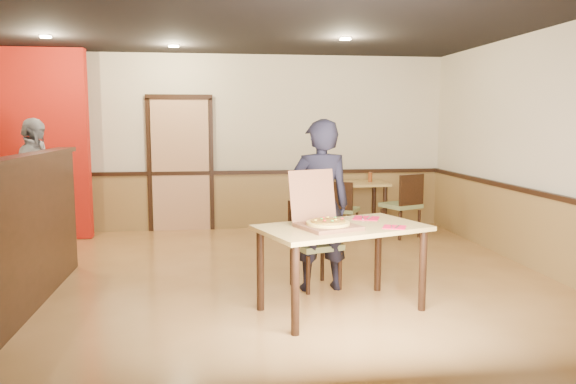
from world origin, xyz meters
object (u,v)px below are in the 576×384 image
Objects in this scene: diner at (320,206)px; diner_chair at (313,240)px; pizza_box at (325,220)px; condiment at (370,177)px; side_table at (362,193)px; side_chair_left at (341,207)px; passerby at (35,186)px; main_table at (342,238)px; side_chair_right at (404,203)px.

diner_chair is at bearing -74.39° from diner.
condiment is (1.49, 3.78, -0.01)m from pizza_box.
diner_chair is 3.19m from side_table.
side_chair_left is 4.24m from passerby.
side_chair_left is 3.31m from pizza_box.
diner is 3.35m from condiment.
diner is at bearing -112.96° from passerby.
main_table is 1.85× the size of diner_chair.
side_chair_right is 6.15× the size of condiment.
side_chair_right reaches higher than main_table.
main_table is at bearing 106.26° from side_chair_left.
diner is 3.99m from passerby.
diner is 0.99× the size of passerby.
side_chair_right is at bearing 33.45° from diner_chair.
condiment is (0.13, 0.01, 0.26)m from side_table.
diner reaches higher than diner_chair.
condiment is (1.32, 3.72, 0.17)m from main_table.
side_chair_left is 0.49× the size of passerby.
pizza_box is at bearing 179.48° from main_table.
diner_chair is 3.27m from condiment.
pizza_box is at bearing -111.52° from condiment.
diner is 2.57× the size of pizza_box.
main_table is 1.94× the size of side_chair_left.
side_table is 3.31m from diner.
diner is at bearing 29.62° from side_chair_right.
condiment is (1.45, 2.91, 0.36)m from diner_chair.
main_table is at bearing -107.82° from side_table.
diner_chair reaches higher than main_table.
diner is at bearing 101.14° from side_chair_left.
main_table is 3.95m from condiment.
condiment is at bearing -85.09° from side_chair_right.
main_table is 3.19m from side_chair_left.
side_table is (1.19, 3.71, -0.09)m from main_table.
side_table is (0.48, 0.61, 0.13)m from side_chair_left.
passerby is 11.40× the size of condiment.
diner_chair is at bearing 66.82° from pizza_box.
diner is at bearing -89.32° from diner_chair.
pizza_box reaches higher than side_chair_right.
condiment is at bearing 4.80° from side_table.
side_table is at bearing 52.65° from main_table.
diner_chair is at bearing -116.46° from condiment.
pizza_box is at bearing 103.58° from side_chair_left.
passerby is (-4.68, -0.97, 0.30)m from side_table.
side_table is 0.29m from condiment.
pizza_box is at bearing -111.11° from diner_chair.
side_table is 4.95× the size of condiment.
side_chair_right is at bearing 42.09° from main_table.
side_chair_right is 0.55× the size of diner.
main_table is 0.94× the size of passerby.
side_table is 0.44× the size of diner.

